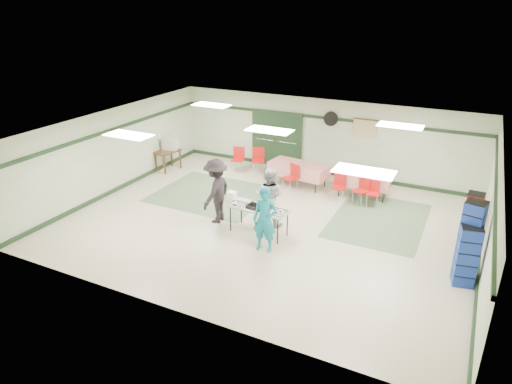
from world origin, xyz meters
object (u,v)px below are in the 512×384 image
at_px(dining_table_b, 299,169).
at_px(volunteer_grey, 269,197).
at_px(serving_table, 259,209).
at_px(crate_stack_blue_a, 469,241).
at_px(printer_table, 168,153).
at_px(office_printer, 171,144).
at_px(dining_table_a, 363,180).
at_px(crate_stack_red, 471,221).
at_px(volunteer_dark, 216,191).
at_px(crate_stack_blue_b, 467,256).
at_px(chair_a, 362,188).
at_px(chair_b, 339,184).
at_px(chair_c, 373,191).
at_px(chair_d, 292,175).
at_px(broom, 161,155).
at_px(volunteer_teal, 265,220).
at_px(chair_loose_b, 238,157).
at_px(chair_loose_a, 258,157).

bearing_deg(dining_table_b, volunteer_grey, -76.58).
distance_m(serving_table, crate_stack_blue_a, 5.11).
distance_m(printer_table, office_printer, 0.38).
distance_m(dining_table_a, crate_stack_blue_a, 4.87).
height_order(crate_stack_red, printer_table, crate_stack_red).
bearing_deg(volunteer_dark, printer_table, -128.90).
height_order(dining_table_a, crate_stack_blue_b, crate_stack_blue_b).
xyz_separation_m(volunteer_grey, chair_a, (1.98, 2.56, -0.31)).
bearing_deg(crate_stack_blue_a, crate_stack_red, 90.00).
distance_m(dining_table_a, chair_b, 0.83).
distance_m(dining_table_b, chair_c, 2.72).
distance_m(chair_b, chair_c, 1.06).
bearing_deg(chair_d, office_printer, -157.10).
height_order(volunteer_dark, chair_d, volunteer_dark).
bearing_deg(broom, chair_d, 0.73).
height_order(chair_a, chair_c, chair_a).
xyz_separation_m(volunteer_dark, chair_a, (3.39, 3.03, -0.41)).
distance_m(volunteer_teal, dining_table_b, 4.58).
height_order(dining_table_a, crate_stack_red, crate_stack_red).
bearing_deg(office_printer, volunteer_teal, -48.99).
relative_size(chair_a, chair_b, 1.02).
distance_m(serving_table, crate_stack_blue_b, 5.10).
relative_size(volunteer_grey, chair_loose_b, 1.83).
distance_m(chair_a, crate_stack_blue_b, 4.54).
distance_m(volunteer_grey, chair_b, 2.87).
xyz_separation_m(chair_a, chair_loose_a, (-4.08, 1.06, 0.06)).
height_order(dining_table_a, printer_table, dining_table_a).
distance_m(serving_table, volunteer_dark, 1.41).
distance_m(chair_c, crate_stack_blue_b, 4.33).
bearing_deg(chair_b, chair_c, -8.00).
xyz_separation_m(crate_stack_red, crate_stack_blue_b, (0.00, -1.77, -0.04)).
relative_size(dining_table_b, chair_a, 2.44).
bearing_deg(dining_table_b, dining_table_a, 7.17).
relative_size(chair_d, chair_loose_a, 0.96).
bearing_deg(chair_c, dining_table_a, 120.10).
bearing_deg(chair_a, chair_c, 23.72).
distance_m(volunteer_grey, dining_table_a, 3.66).
bearing_deg(crate_stack_blue_a, crate_stack_blue_b, -90.00).
xyz_separation_m(volunteer_dark, crate_stack_blue_b, (6.49, -0.28, -0.22)).
bearing_deg(chair_b, crate_stack_red, -29.74).
bearing_deg(crate_stack_blue_b, chair_c, 129.94).
relative_size(chair_d, chair_loose_b, 0.99).
bearing_deg(printer_table, dining_table_a, 17.89).
height_order(chair_b, crate_stack_blue_a, crate_stack_blue_a).
bearing_deg(dining_table_b, volunteer_dark, -99.22).
bearing_deg(serving_table, dining_table_b, 99.43).
relative_size(chair_d, office_printer, 1.73).
distance_m(chair_b, office_printer, 6.48).
bearing_deg(crate_stack_red, volunteer_grey, -168.62).
xyz_separation_m(chair_loose_b, office_printer, (-2.40, -0.79, 0.39)).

